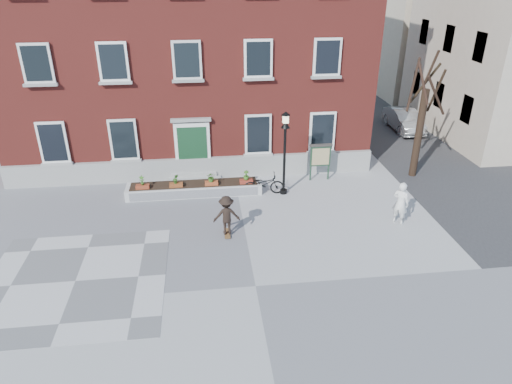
{
  "coord_description": "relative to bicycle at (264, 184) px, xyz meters",
  "views": [
    {
      "loc": [
        -1.46,
        -12.09,
        9.47
      ],
      "look_at": [
        0.5,
        4.0,
        1.5
      ],
      "focal_mm": 32.0,
      "sensor_mm": 36.0,
      "label": 1
    }
  ],
  "objects": [
    {
      "name": "skateboarder",
      "position": [
        -1.92,
        -3.44,
        0.37
      ],
      "size": [
        1.06,
        0.78,
        1.68
      ],
      "color": "brown",
      "rests_on": "ground"
    },
    {
      "name": "checker_patch",
      "position": [
        -7.2,
        -5.82,
        -0.49
      ],
      "size": [
        6.0,
        6.0,
        0.01
      ],
      "primitive_type": "cube",
      "color": "slate",
      "rests_on": "ground"
    },
    {
      "name": "planter_assembly",
      "position": [
        -3.18,
        0.36,
        -0.19
      ],
      "size": [
        6.2,
        1.12,
        1.15
      ],
      "color": "silver",
      "rests_on": "ground"
    },
    {
      "name": "lamp_post",
      "position": [
        0.93,
        -0.08,
        2.04
      ],
      "size": [
        0.4,
        0.4,
        3.93
      ],
      "color": "black",
      "rests_on": "ground"
    },
    {
      "name": "bare_tree",
      "position": [
        7.81,
        1.19,
        2.29
      ],
      "size": [
        1.83,
        1.83,
        6.16
      ],
      "color": "black",
      "rests_on": "ground"
    },
    {
      "name": "bicycle",
      "position": [
        0.0,
        0.0,
        0.0
      ],
      "size": [
        1.93,
        0.75,
        1.0
      ],
      "primitive_type": "imported",
      "rotation": [
        0.0,
        0.0,
        1.53
      ],
      "color": "black",
      "rests_on": "ground"
    },
    {
      "name": "brick_building",
      "position": [
        -3.2,
        7.16,
        5.8
      ],
      "size": [
        18.4,
        10.85,
        12.6
      ],
      "color": "maroon",
      "rests_on": "ground"
    },
    {
      "name": "notice_board",
      "position": [
        2.96,
        1.23,
        0.76
      ],
      "size": [
        1.1,
        0.16,
        1.87
      ],
      "color": "#172F21",
      "rests_on": "ground"
    },
    {
      "name": "parked_car",
      "position": [
        10.25,
        8.15,
        0.19
      ],
      "size": [
        1.55,
        4.19,
        1.37
      ],
      "primitive_type": "imported",
      "rotation": [
        0.0,
        0.0,
        -0.02
      ],
      "color": "#ACAFB1",
      "rests_on": "ground"
    },
    {
      "name": "side_street",
      "position": [
        16.8,
        12.97,
        6.52
      ],
      "size": [
        15.2,
        36.0,
        14.5
      ],
      "color": "#38383A",
      "rests_on": "ground"
    },
    {
      "name": "bystander",
      "position": [
        5.15,
        -3.35,
        0.42
      ],
      "size": [
        0.78,
        0.78,
        1.83
      ],
      "primitive_type": "imported",
      "rotation": [
        0.0,
        0.0,
        2.33
      ],
      "color": "silver",
      "rests_on": "ground"
    },
    {
      "name": "ground",
      "position": [
        -1.2,
        -6.82,
        -0.5
      ],
      "size": [
        100.0,
        100.0,
        0.0
      ],
      "primitive_type": "plane",
      "color": "#99989B",
      "rests_on": "ground"
    }
  ]
}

